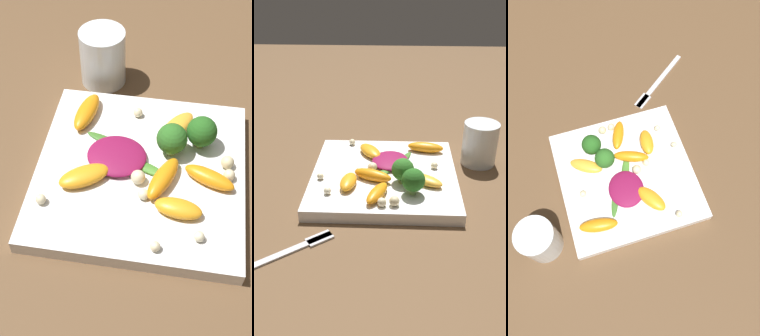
# 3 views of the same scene
# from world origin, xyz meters

# --- Properties ---
(ground_plane) EXTENTS (2.40, 2.40, 0.00)m
(ground_plane) POSITION_xyz_m (0.00, 0.00, 0.00)
(ground_plane) COLOR brown
(plate) EXTENTS (0.27, 0.27, 0.02)m
(plate) POSITION_xyz_m (0.00, 0.00, 0.01)
(plate) COLOR white
(plate) RESTS_ON ground_plane
(drinking_glass) EXTENTS (0.07, 0.07, 0.09)m
(drinking_glass) POSITION_xyz_m (-0.19, -0.09, 0.04)
(drinking_glass) COLOR white
(drinking_glass) RESTS_ON ground_plane
(fork) EXTENTS (0.16, 0.13, 0.01)m
(fork) POSITION_xyz_m (0.13, 0.21, 0.00)
(fork) COLOR silver
(fork) RESTS_ON ground_plane
(radicchio_leaf_0) EXTENTS (0.08, 0.09, 0.01)m
(radicchio_leaf_0) POSITION_xyz_m (-0.01, -0.03, 0.03)
(radicchio_leaf_0) COLOR maroon
(radicchio_leaf_0) RESTS_ON plate
(orange_segment_0) EXTENTS (0.08, 0.04, 0.02)m
(orange_segment_0) POSITION_xyz_m (-0.08, -0.09, 0.03)
(orange_segment_0) COLOR orange
(orange_segment_0) RESTS_ON plate
(orange_segment_1) EXTENTS (0.03, 0.06, 0.02)m
(orange_segment_1) POSITION_xyz_m (0.06, 0.05, 0.03)
(orange_segment_1) COLOR orange
(orange_segment_1) RESTS_ON plate
(orange_segment_2) EXTENTS (0.05, 0.07, 0.02)m
(orange_segment_2) POSITION_xyz_m (0.01, 0.09, 0.03)
(orange_segment_2) COLOR orange
(orange_segment_2) RESTS_ON plate
(orange_segment_3) EXTENTS (0.06, 0.07, 0.02)m
(orange_segment_3) POSITION_xyz_m (0.03, -0.07, 0.03)
(orange_segment_3) COLOR orange
(orange_segment_3) RESTS_ON plate
(orange_segment_4) EXTENTS (0.08, 0.05, 0.02)m
(orange_segment_4) POSITION_xyz_m (0.02, 0.03, 0.03)
(orange_segment_4) COLOR orange
(orange_segment_4) RESTS_ON plate
(orange_segment_5) EXTENTS (0.07, 0.06, 0.02)m
(orange_segment_5) POSITION_xyz_m (-0.07, 0.04, 0.03)
(orange_segment_5) COLOR #FCAD33
(orange_segment_5) RESTS_ON plate
(broccoli_floret_0) EXTENTS (0.04, 0.04, 0.05)m
(broccoli_floret_0) POSITION_xyz_m (-0.05, 0.07, 0.05)
(broccoli_floret_0) COLOR #7A9E51
(broccoli_floret_0) RESTS_ON plate
(broccoli_floret_1) EXTENTS (0.04, 0.04, 0.05)m
(broccoli_floret_1) POSITION_xyz_m (-0.03, 0.04, 0.05)
(broccoli_floret_1) COLOR #84AD5B
(broccoli_floret_1) RESTS_ON plate
(arugula_sprig_0) EXTENTS (0.04, 0.07, 0.01)m
(arugula_sprig_0) POSITION_xyz_m (0.00, 0.01, 0.03)
(arugula_sprig_0) COLOR #47842D
(arugula_sprig_0) RESTS_ON plate
(arugula_sprig_1) EXTENTS (0.04, 0.07, 0.00)m
(arugula_sprig_1) POSITION_xyz_m (-0.04, -0.05, 0.02)
(arugula_sprig_1) COLOR #3D7528
(arugula_sprig_1) RESTS_ON plate
(macadamia_nut_0) EXTENTS (0.01, 0.01, 0.01)m
(macadamia_nut_0) POSITION_xyz_m (0.05, 0.01, 0.03)
(macadamia_nut_0) COLOR beige
(macadamia_nut_0) RESTS_ON plate
(macadamia_nut_1) EXTENTS (0.01, 0.01, 0.01)m
(macadamia_nut_1) POSITION_xyz_m (0.12, 0.03, 0.03)
(macadamia_nut_1) COLOR beige
(macadamia_nut_1) RESTS_ON plate
(macadamia_nut_2) EXTENTS (0.02, 0.02, 0.02)m
(macadamia_nut_2) POSITION_xyz_m (0.02, -0.00, 0.03)
(macadamia_nut_2) COLOR beige
(macadamia_nut_2) RESTS_ON plate
(macadamia_nut_3) EXTENTS (0.02, 0.02, 0.02)m
(macadamia_nut_3) POSITION_xyz_m (-0.02, 0.11, 0.03)
(macadamia_nut_3) COLOR beige
(macadamia_nut_3) RESTS_ON plate
(macadamia_nut_4) EXTENTS (0.02, 0.02, 0.02)m
(macadamia_nut_4) POSITION_xyz_m (0.00, 0.11, 0.03)
(macadamia_nut_4) COLOR beige
(macadamia_nut_4) RESTS_ON plate
(macadamia_nut_5) EXTENTS (0.01, 0.01, 0.01)m
(macadamia_nut_5) POSITION_xyz_m (0.07, -0.11, 0.03)
(macadamia_nut_5) COLOR beige
(macadamia_nut_5) RESTS_ON plate
(macadamia_nut_6) EXTENTS (0.01, 0.01, 0.01)m
(macadamia_nut_6) POSITION_xyz_m (0.10, 0.08, 0.03)
(macadamia_nut_6) COLOR beige
(macadamia_nut_6) RESTS_ON plate
(macadamia_nut_7) EXTENTS (0.01, 0.01, 0.01)m
(macadamia_nut_7) POSITION_xyz_m (-0.10, -0.02, 0.03)
(macadamia_nut_7) COLOR beige
(macadamia_nut_7) RESTS_ON plate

